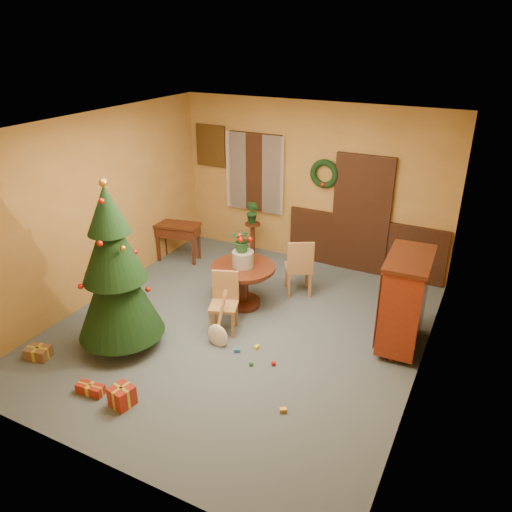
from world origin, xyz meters
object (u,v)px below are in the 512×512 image
Objects in this scene: chair_near at (224,300)px; sideboard at (404,299)px; dining_table at (243,278)px; christmas_tree at (115,272)px; writing_desk at (178,233)px.

sideboard is at bearing 16.95° from chair_near.
chair_near reaches higher than dining_table.
christmas_tree is 2.69× the size of writing_desk.
writing_desk reaches higher than dining_table.
christmas_tree is at bearing -136.38° from chair_near.
christmas_tree is at bearing -119.54° from dining_table.
dining_table is 2.44m from sideboard.
chair_near is at bearing -40.21° from writing_desk.
chair_near reaches higher than writing_desk.
chair_near is 0.65× the size of sideboard.
sideboard is at bearing 0.17° from dining_table.
christmas_tree is 2.85m from writing_desk.
writing_desk is at bearing 167.78° from sideboard.
chair_near is 2.55m from writing_desk.
sideboard reaches higher than dining_table.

